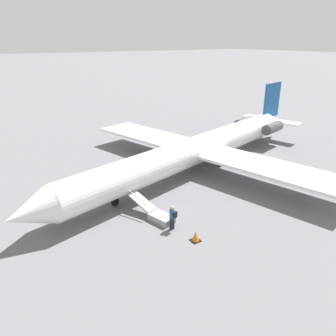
# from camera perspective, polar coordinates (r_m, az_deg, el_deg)

# --- Properties ---
(ground_plane) EXTENTS (600.00, 600.00, 0.00)m
(ground_plane) POSITION_cam_1_polar(r_m,az_deg,el_deg) (32.20, 4.22, -0.61)
(ground_plane) COLOR slate
(airplane_main) EXTENTS (35.51, 27.67, 7.09)m
(airplane_main) POSITION_cam_1_polar(r_m,az_deg,el_deg) (32.24, 5.48, 3.38)
(airplane_main) COLOR white
(airplane_main) RESTS_ON ground
(boarding_stairs) EXTENTS (1.96, 4.14, 1.74)m
(boarding_stairs) POSITION_cam_1_polar(r_m,az_deg,el_deg) (23.73, -1.87, -8.12)
(boarding_stairs) COLOR #99999E
(boarding_stairs) RESTS_ON ground
(passenger) EXTENTS (0.40, 0.56, 1.74)m
(passenger) POSITION_cam_1_polar(r_m,az_deg,el_deg) (22.30, 0.78, -8.37)
(passenger) COLOR #23232D
(passenger) RESTS_ON ground
(traffic_cone_near_stairs) EXTENTS (0.62, 0.62, 0.69)m
(traffic_cone_near_stairs) POSITION_cam_1_polar(r_m,az_deg,el_deg) (21.53, 4.82, -11.79)
(traffic_cone_near_stairs) COLOR black
(traffic_cone_near_stairs) RESTS_ON ground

